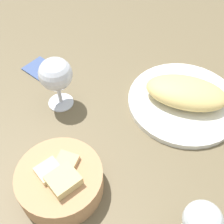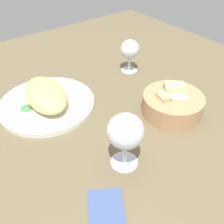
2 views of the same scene
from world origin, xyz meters
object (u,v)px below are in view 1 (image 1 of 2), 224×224
bread_basket (60,180)px  folded_napkin (43,70)px  wine_glass_near (56,76)px  wine_glass_far (202,222)px  plate (183,102)px

bread_basket → folded_napkin: bearing=-67.1°
bread_basket → wine_glass_near: 24.31cm
folded_napkin → wine_glass_far: bearing=-13.3°
folded_napkin → bread_basket: bearing=-35.7°
wine_glass_far → folded_napkin: 56.79cm
wine_glass_far → folded_napkin: (40.09, -39.55, -7.32)cm
wine_glass_near → folded_napkin: bearing=-53.9°
folded_napkin → wine_glass_near: bearing=-22.6°
plate → wine_glass_far: (-1.36, 32.98, 7.02)cm
bread_basket → folded_napkin: 36.53cm
plate → wine_glass_far: 33.75cm
bread_basket → wine_glass_far: wine_glass_far is taller
wine_glass_far → wine_glass_near: bearing=-41.7°
wine_glass_near → plate: bearing=-172.0°
plate → wine_glass_near: size_ratio=2.02×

